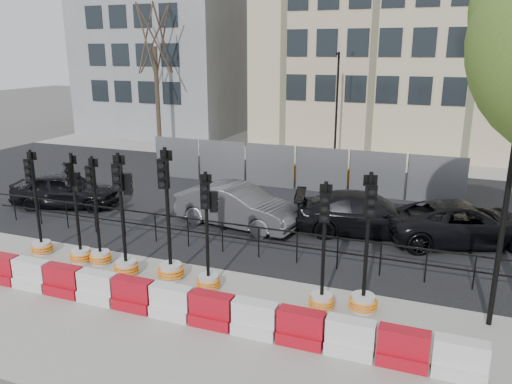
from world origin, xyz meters
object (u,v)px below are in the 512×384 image
at_px(traffic_signal_h, 364,284).
at_px(traffic_signal_a, 40,233).
at_px(traffic_signal_d, 125,247).
at_px(car_c, 367,214).
at_px(lamp_post_near, 508,190).
at_px(car_a, 66,190).

bearing_deg(traffic_signal_h, traffic_signal_a, 162.15).
bearing_deg(traffic_signal_a, traffic_signal_d, -15.32).
height_order(traffic_signal_h, car_c, traffic_signal_h).
bearing_deg(lamp_post_near, car_a, 166.17).
xyz_separation_m(traffic_signal_d, car_c, (5.73, 5.74, -0.12)).
xyz_separation_m(car_a, car_c, (11.69, 1.25, -0.00)).
xyz_separation_m(lamp_post_near, traffic_signal_a, (-12.67, -0.40, -2.54)).
relative_size(traffic_signal_d, car_a, 0.78).
xyz_separation_m(traffic_signal_h, car_a, (-12.47, 4.16, -0.00)).
bearing_deg(car_c, traffic_signal_d, 123.10).
relative_size(traffic_signal_d, car_c, 0.67).
height_order(traffic_signal_h, car_a, traffic_signal_h).
xyz_separation_m(lamp_post_near, traffic_signal_d, (-9.33, -0.73, -2.39)).
bearing_deg(traffic_signal_d, car_a, 126.36).
bearing_deg(car_c, traffic_signal_a, 108.86).
height_order(traffic_signal_a, traffic_signal_h, traffic_signal_h).
distance_m(lamp_post_near, traffic_signal_a, 12.93).
relative_size(traffic_signal_a, car_c, 0.63).
height_order(lamp_post_near, car_a, lamp_post_near).
relative_size(traffic_signal_a, car_a, 0.73).
relative_size(traffic_signal_a, traffic_signal_d, 0.94).
relative_size(lamp_post_near, car_a, 1.34).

